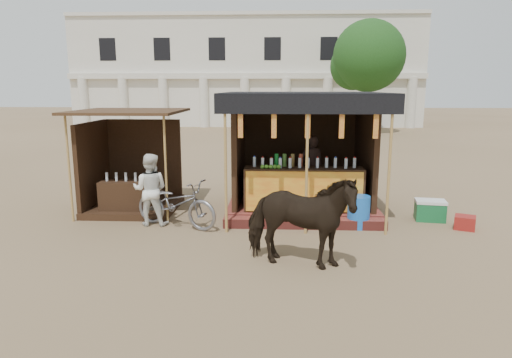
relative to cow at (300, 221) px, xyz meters
The scene contains 11 objects.
ground 1.13m from the cow, 164.90° to the left, with size 120.00×120.00×0.00m, color #846B4C.
main_stall 3.58m from the cow, 86.42° to the left, with size 3.60×3.61×2.78m.
secondary_stall 5.25m from the cow, 138.91° to the left, with size 2.40×2.40×2.38m.
cow is the anchor object (origin of this frame).
motorbike 3.25m from the cow, 139.94° to the left, with size 0.67×1.94×1.02m, color gray.
bystander 3.77m from the cow, 144.05° to the left, with size 0.75×0.58×1.54m, color white.
blue_barrel 2.63m from the cow, 58.78° to the left, with size 0.47×0.47×0.68m, color blue.
red_crate 4.22m from the cow, 32.01° to the left, with size 0.40×0.37×0.28m, color maroon.
cooler 4.16m from the cow, 43.03° to the left, with size 0.70×0.53×0.46m.
background_building 30.45m from the cow, 95.28° to the left, with size 26.00×7.45×8.18m.
tree 23.23m from the cow, 77.34° to the left, with size 4.50×4.40×7.00m.
Camera 1 is at (0.42, -7.29, 2.89)m, focal length 32.00 mm.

